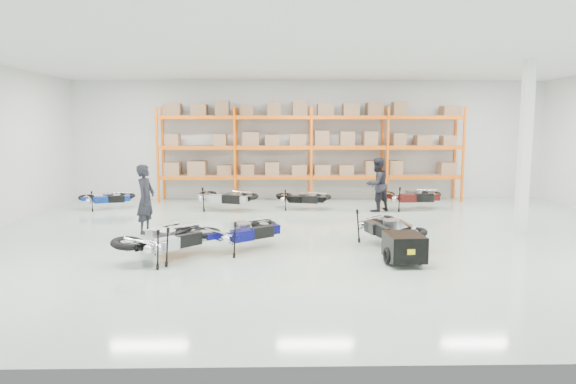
{
  "coord_description": "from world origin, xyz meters",
  "views": [
    {
      "loc": [
        -1.24,
        -12.73,
        2.83
      ],
      "look_at": [
        -0.97,
        0.51,
        1.1
      ],
      "focal_mm": 32.0,
      "sensor_mm": 36.0,
      "label": 1
    }
  ],
  "objects_px": {
    "moto_black_far_left": "(160,232)",
    "moto_back_b": "(225,193)",
    "moto_back_c": "(302,195)",
    "moto_silver_left": "(166,234)",
    "moto_blue_centre": "(242,226)",
    "moto_back_a": "(107,195)",
    "moto_back_d": "(411,192)",
    "moto_touring_right": "(388,222)",
    "trailer": "(404,247)",
    "person_back": "(377,185)",
    "person_left": "(146,199)"
  },
  "relations": [
    {
      "from": "moto_black_far_left",
      "to": "moto_back_b",
      "type": "distance_m",
      "value": 6.25
    },
    {
      "from": "moto_back_c",
      "to": "moto_silver_left",
      "type": "bearing_deg",
      "value": 169.39
    },
    {
      "from": "moto_blue_centre",
      "to": "moto_black_far_left",
      "type": "bearing_deg",
      "value": 75.84
    },
    {
      "from": "moto_back_a",
      "to": "moto_back_d",
      "type": "bearing_deg",
      "value": -107.42
    },
    {
      "from": "moto_back_d",
      "to": "moto_blue_centre",
      "type": "bearing_deg",
      "value": 133.95
    },
    {
      "from": "moto_blue_centre",
      "to": "moto_touring_right",
      "type": "distance_m",
      "value": 3.4
    },
    {
      "from": "moto_back_d",
      "to": "moto_back_c",
      "type": "bearing_deg",
      "value": 85.7
    },
    {
      "from": "moto_touring_right",
      "to": "moto_back_d",
      "type": "xyz_separation_m",
      "value": [
        1.9,
        5.25,
        0.01
      ]
    },
    {
      "from": "trailer",
      "to": "person_back",
      "type": "distance_m",
      "value": 6.58
    },
    {
      "from": "moto_blue_centre",
      "to": "moto_back_b",
      "type": "height_order",
      "value": "moto_back_b"
    },
    {
      "from": "moto_blue_centre",
      "to": "moto_black_far_left",
      "type": "height_order",
      "value": "moto_black_far_left"
    },
    {
      "from": "moto_back_b",
      "to": "moto_back_d",
      "type": "distance_m",
      "value": 6.24
    },
    {
      "from": "moto_back_a",
      "to": "moto_back_b",
      "type": "bearing_deg",
      "value": -110.85
    },
    {
      "from": "trailer",
      "to": "moto_back_b",
      "type": "height_order",
      "value": "moto_back_b"
    },
    {
      "from": "trailer",
      "to": "moto_black_far_left",
      "type": "bearing_deg",
      "value": 170.05
    },
    {
      "from": "moto_silver_left",
      "to": "person_back",
      "type": "distance_m",
      "value": 8.29
    },
    {
      "from": "moto_silver_left",
      "to": "person_back",
      "type": "xyz_separation_m",
      "value": [
        5.61,
        6.09,
        0.32
      ]
    },
    {
      "from": "moto_blue_centre",
      "to": "trailer",
      "type": "relative_size",
      "value": 1.22
    },
    {
      "from": "person_left",
      "to": "person_back",
      "type": "xyz_separation_m",
      "value": [
        6.73,
        3.29,
        -0.02
      ]
    },
    {
      "from": "moto_blue_centre",
      "to": "moto_back_a",
      "type": "xyz_separation_m",
      "value": [
        -4.97,
        5.87,
        -0.08
      ]
    },
    {
      "from": "moto_silver_left",
      "to": "moto_back_d",
      "type": "xyz_separation_m",
      "value": [
        6.82,
        6.42,
        0.01
      ]
    },
    {
      "from": "moto_back_a",
      "to": "moto_back_b",
      "type": "xyz_separation_m",
      "value": [
        4.03,
        -0.36,
        0.09
      ]
    },
    {
      "from": "moto_black_far_left",
      "to": "moto_back_d",
      "type": "height_order",
      "value": "moto_back_d"
    },
    {
      "from": "person_back",
      "to": "moto_back_d",
      "type": "bearing_deg",
      "value": 160.54
    },
    {
      "from": "moto_silver_left",
      "to": "moto_touring_right",
      "type": "distance_m",
      "value": 5.05
    },
    {
      "from": "moto_back_a",
      "to": "person_back",
      "type": "xyz_separation_m",
      "value": [
        9.05,
        -0.63,
        0.4
      ]
    },
    {
      "from": "moto_black_far_left",
      "to": "moto_back_d",
      "type": "xyz_separation_m",
      "value": [
        6.97,
        6.26,
        0.02
      ]
    },
    {
      "from": "moto_silver_left",
      "to": "moto_back_a",
      "type": "bearing_deg",
      "value": -17.5
    },
    {
      "from": "moto_touring_right",
      "to": "trailer",
      "type": "height_order",
      "value": "moto_touring_right"
    },
    {
      "from": "trailer",
      "to": "moto_back_d",
      "type": "xyz_separation_m",
      "value": [
        1.9,
        6.84,
        0.22
      ]
    },
    {
      "from": "moto_blue_centre",
      "to": "trailer",
      "type": "xyz_separation_m",
      "value": [
        3.39,
        -1.28,
        -0.2
      ]
    },
    {
      "from": "moto_back_d",
      "to": "trailer",
      "type": "bearing_deg",
      "value": 161.96
    },
    {
      "from": "moto_blue_centre",
      "to": "moto_touring_right",
      "type": "height_order",
      "value": "moto_touring_right"
    },
    {
      "from": "moto_blue_centre",
      "to": "person_left",
      "type": "distance_m",
      "value": 3.31
    },
    {
      "from": "moto_silver_left",
      "to": "moto_blue_centre",
      "type": "bearing_deg",
      "value": -105.58
    },
    {
      "from": "moto_back_c",
      "to": "moto_back_d",
      "type": "distance_m",
      "value": 3.66
    },
    {
      "from": "moto_back_a",
      "to": "moto_back_c",
      "type": "xyz_separation_m",
      "value": [
        6.61,
        -0.19,
        0.02
      ]
    },
    {
      "from": "moto_touring_right",
      "to": "person_back",
      "type": "xyz_separation_m",
      "value": [
        0.69,
        4.92,
        0.31
      ]
    },
    {
      "from": "moto_back_b",
      "to": "moto_black_far_left",
      "type": "bearing_deg",
      "value": -165.15
    },
    {
      "from": "moto_blue_centre",
      "to": "moto_back_c",
      "type": "distance_m",
      "value": 5.91
    },
    {
      "from": "moto_silver_left",
      "to": "moto_black_far_left",
      "type": "relative_size",
      "value": 1.01
    },
    {
      "from": "moto_back_b",
      "to": "person_left",
      "type": "bearing_deg",
      "value": 176.0
    },
    {
      "from": "moto_back_b",
      "to": "moto_back_c",
      "type": "height_order",
      "value": "moto_back_b"
    },
    {
      "from": "moto_back_b",
      "to": "moto_back_d",
      "type": "xyz_separation_m",
      "value": [
        6.24,
        0.06,
        0.01
      ]
    },
    {
      "from": "moto_black_far_left",
      "to": "moto_touring_right",
      "type": "bearing_deg",
      "value": -146.62
    },
    {
      "from": "moto_blue_centre",
      "to": "person_left",
      "type": "xyz_separation_m",
      "value": [
        -2.65,
        1.95,
        0.34
      ]
    },
    {
      "from": "trailer",
      "to": "moto_back_a",
      "type": "height_order",
      "value": "moto_back_a"
    },
    {
      "from": "moto_back_b",
      "to": "person_left",
      "type": "height_order",
      "value": "person_left"
    },
    {
      "from": "trailer",
      "to": "moto_back_b",
      "type": "bearing_deg",
      "value": 119.16
    },
    {
      "from": "moto_black_far_left",
      "to": "moto_touring_right",
      "type": "relative_size",
      "value": 0.99
    }
  ]
}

